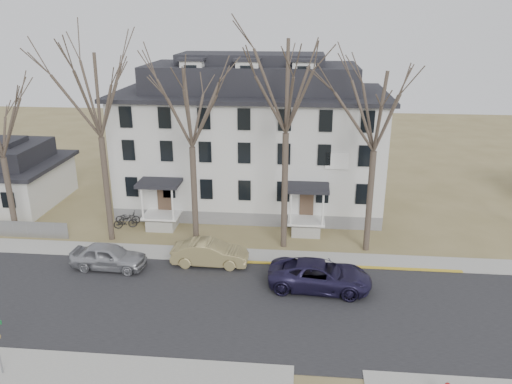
# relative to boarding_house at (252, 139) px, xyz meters

# --- Properties ---
(ground) EXTENTS (120.00, 120.00, 0.00)m
(ground) POSITION_rel_boarding_house_xyz_m (2.00, -17.95, -5.38)
(ground) COLOR olive
(ground) RESTS_ON ground
(main_road) EXTENTS (120.00, 10.00, 0.04)m
(main_road) POSITION_rel_boarding_house_xyz_m (2.00, -15.95, -5.38)
(main_road) COLOR #27272A
(main_road) RESTS_ON ground
(far_sidewalk) EXTENTS (120.00, 2.00, 0.08)m
(far_sidewalk) POSITION_rel_boarding_house_xyz_m (2.00, -9.95, -5.38)
(far_sidewalk) COLOR #A09F97
(far_sidewalk) RESTS_ON ground
(yellow_curb) EXTENTS (14.00, 0.25, 0.06)m
(yellow_curb) POSITION_rel_boarding_house_xyz_m (7.00, -10.85, -5.38)
(yellow_curb) COLOR gold
(yellow_curb) RESTS_ON ground
(boarding_house) EXTENTS (20.80, 12.36, 12.05)m
(boarding_house) POSITION_rel_boarding_house_xyz_m (0.00, 0.00, 0.00)
(boarding_house) COLOR slate
(boarding_house) RESTS_ON ground
(small_house) EXTENTS (8.70, 8.70, 5.00)m
(small_house) POSITION_rel_boarding_house_xyz_m (-20.00, -1.96, -3.13)
(small_house) COLOR silver
(small_house) RESTS_ON ground
(tree_far_left) EXTENTS (8.40, 8.40, 13.72)m
(tree_far_left) POSITION_rel_boarding_house_xyz_m (-9.00, -8.15, 4.96)
(tree_far_left) COLOR #473B31
(tree_far_left) RESTS_ON ground
(tree_mid_left) EXTENTS (7.80, 7.80, 12.74)m
(tree_mid_left) POSITION_rel_boarding_house_xyz_m (-3.00, -8.15, 4.22)
(tree_mid_left) COLOR #473B31
(tree_mid_left) RESTS_ON ground
(tree_center) EXTENTS (9.00, 9.00, 14.70)m
(tree_center) POSITION_rel_boarding_house_xyz_m (3.00, -8.15, 5.71)
(tree_center) COLOR #473B31
(tree_center) RESTS_ON ground
(tree_mid_right) EXTENTS (7.80, 7.80, 12.74)m
(tree_mid_right) POSITION_rel_boarding_house_xyz_m (8.50, -8.15, 4.22)
(tree_mid_right) COLOR #473B31
(tree_mid_right) RESTS_ON ground
(car_silver) EXTENTS (4.70, 2.09, 1.57)m
(car_silver) POSITION_rel_boarding_house_xyz_m (-7.57, -12.33, -4.59)
(car_silver) COLOR #9D9EA4
(car_silver) RESTS_ON ground
(car_tan) EXTENTS (4.73, 1.67, 1.56)m
(car_tan) POSITION_rel_boarding_house_xyz_m (-1.46, -11.28, -4.60)
(car_tan) COLOR #968754
(car_tan) RESTS_ON ground
(car_navy) EXTENTS (6.01, 3.10, 1.62)m
(car_navy) POSITION_rel_boarding_house_xyz_m (5.29, -13.53, -4.57)
(car_navy) COLOR #1E1A38
(car_navy) RESTS_ON ground
(bicycle_left) EXTENTS (1.89, 0.83, 0.96)m
(bicycle_left) POSITION_rel_boarding_house_xyz_m (-8.75, -5.46, -4.90)
(bicycle_left) COLOR black
(bicycle_left) RESTS_ON ground
(bicycle_right) EXTENTS (1.76, 1.02, 1.02)m
(bicycle_right) POSITION_rel_boarding_house_xyz_m (-8.63, -6.33, -4.87)
(bicycle_right) COLOR black
(bicycle_right) RESTS_ON ground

